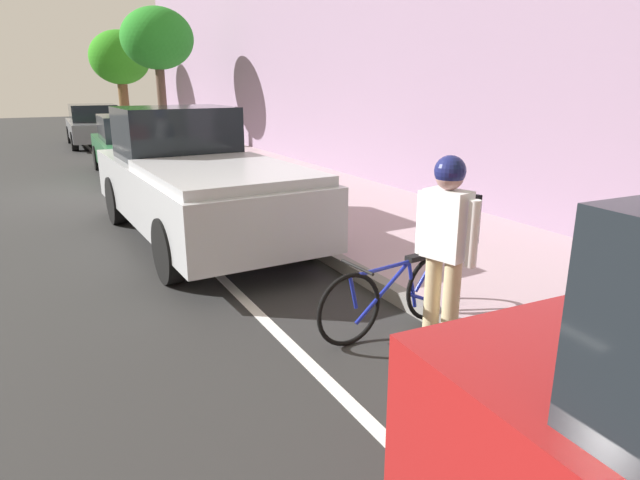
# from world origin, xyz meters

# --- Properties ---
(ground) EXTENTS (58.58, 58.58, 0.00)m
(ground) POSITION_xyz_m (0.00, 0.00, 0.00)
(ground) COLOR #2A2A2A
(sidewalk) EXTENTS (3.35, 36.61, 0.16)m
(sidewalk) POSITION_xyz_m (3.68, 0.00, 0.08)
(sidewalk) COLOR #B0969F
(sidewalk) RESTS_ON ground
(curb_edge) EXTENTS (0.16, 36.61, 0.16)m
(curb_edge) POSITION_xyz_m (1.92, 0.00, 0.08)
(curb_edge) COLOR gray
(curb_edge) RESTS_ON ground
(lane_stripe_bike_edge) EXTENTS (0.12, 36.61, 0.01)m
(lane_stripe_bike_edge) POSITION_xyz_m (0.45, 0.00, 0.00)
(lane_stripe_bike_edge) COLOR white
(lane_stripe_bike_edge) RESTS_ON ground
(building_facade) EXTENTS (0.50, 36.61, 6.53)m
(building_facade) POSITION_xyz_m (5.60, 0.00, 3.26)
(building_facade) COLOR gray
(building_facade) RESTS_ON ground
(parked_pickup_silver_second) EXTENTS (2.18, 5.37, 1.95)m
(parked_pickup_silver_second) POSITION_xyz_m (0.70, -4.80, 0.90)
(parked_pickup_silver_second) COLOR #B7BABF
(parked_pickup_silver_second) RESTS_ON ground
(parked_sedan_green_mid) EXTENTS (1.94, 4.45, 1.52)m
(parked_sedan_green_mid) POSITION_xyz_m (0.94, 1.69, 0.75)
(parked_sedan_green_mid) COLOR #1E512D
(parked_sedan_green_mid) RESTS_ON ground
(parked_sedan_grey_far) EXTENTS (1.91, 4.44, 1.52)m
(parked_sedan_grey_far) POSITION_xyz_m (0.79, 9.35, 0.75)
(parked_sedan_grey_far) COLOR slate
(parked_sedan_grey_far) RESTS_ON ground
(bicycle_at_curb) EXTENTS (1.74, 0.46, 0.76)m
(bicycle_at_curb) POSITION_xyz_m (1.46, -8.93, 0.37)
(bicycle_at_curb) COLOR black
(bicycle_at_curb) RESTS_ON ground
(cyclist_with_backpack) EXTENTS (0.48, 0.60, 1.75)m
(cyclist_with_backpack) POSITION_xyz_m (1.68, -9.37, 1.07)
(cyclist_with_backpack) COLOR #C6B284
(cyclist_with_backpack) RESTS_ON ground
(street_tree_mid_block) EXTENTS (2.41, 2.41, 4.58)m
(street_tree_mid_block) POSITION_xyz_m (2.83, 6.83, 3.68)
(street_tree_mid_block) COLOR brown
(street_tree_mid_block) RESTS_ON sidewalk
(street_tree_far_end) EXTENTS (2.76, 2.76, 4.49)m
(street_tree_far_end) POSITION_xyz_m (2.83, 15.17, 3.37)
(street_tree_far_end) COLOR brown
(street_tree_far_end) RESTS_ON sidewalk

